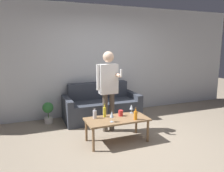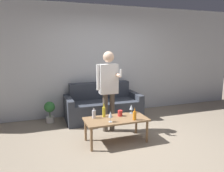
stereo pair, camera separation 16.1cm
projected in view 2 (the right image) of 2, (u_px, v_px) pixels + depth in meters
ground_plane at (139, 147)px, 3.76m from camera, size 16.00×16.00×0.00m
wall_back at (102, 61)px, 5.49m from camera, size 8.00×0.06×2.70m
couch at (103, 106)px, 5.22m from camera, size 1.76×0.82×0.84m
coffee_table at (116, 121)px, 3.93m from camera, size 1.13×0.55×0.44m
bottle_orange at (135, 115)px, 3.83m from camera, size 0.06×0.06×0.21m
bottle_green at (94, 114)px, 3.93m from camera, size 0.07×0.07×0.20m
bottle_dark at (104, 112)px, 4.00m from camera, size 0.06×0.06×0.25m
wine_glass_near at (110, 115)px, 3.72m from camera, size 0.07×0.07×0.19m
wine_glass_far at (131, 107)px, 4.21m from camera, size 0.07×0.07×0.17m
cup_on_table at (120, 113)px, 4.05m from camera, size 0.09×0.09×0.11m
person_standing_front at (108, 84)px, 4.32m from camera, size 0.43×0.41×1.62m
potted_plant at (50, 110)px, 4.93m from camera, size 0.24×0.24×0.48m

